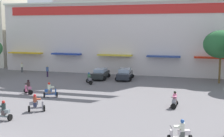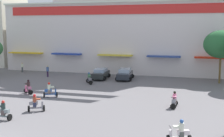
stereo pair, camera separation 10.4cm
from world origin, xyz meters
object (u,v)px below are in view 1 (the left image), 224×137
(scooter_rider_1, at_px, (3,112))
(scooter_rider_5, at_px, (89,79))
(scooter_rider_0, at_px, (50,91))
(pedestrian_1, at_px, (47,70))
(parked_car_1, at_px, (125,74))
(scooter_rider_4, at_px, (36,104))
(plaza_tree_1, at_px, (221,44))
(scooter_rider_8, at_px, (175,101))
(scooter_rider_2, at_px, (28,88))
(parked_car_0, at_px, (101,74))
(pedestrian_0, at_px, (22,67))
(scooter_rider_7, at_px, (180,133))

(scooter_rider_1, distance_m, scooter_rider_5, 16.32)
(scooter_rider_0, distance_m, pedestrian_1, 13.51)
(parked_car_1, bearing_deg, scooter_rider_4, -101.25)
(plaza_tree_1, relative_size, scooter_rider_8, 4.61)
(pedestrian_1, bearing_deg, scooter_rider_2, -71.91)
(plaza_tree_1, height_order, scooter_rider_0, plaza_tree_1)
(plaza_tree_1, relative_size, parked_car_1, 1.51)
(scooter_rider_4, bearing_deg, plaza_tree_1, 49.03)
(scooter_rider_2, distance_m, scooter_rider_5, 8.61)
(parked_car_0, relative_size, scooter_rider_0, 2.90)
(scooter_rider_0, relative_size, scooter_rider_5, 1.05)
(scooter_rider_0, xyz_separation_m, pedestrian_0, (-12.80, 14.69, 0.24))
(scooter_rider_5, relative_size, pedestrian_0, 0.94)
(parked_car_1, bearing_deg, parked_car_0, -174.56)
(pedestrian_0, bearing_deg, parked_car_0, -10.06)
(parked_car_1, xyz_separation_m, scooter_rider_7, (8.80, -21.50, -0.15))
(scooter_rider_2, relative_size, scooter_rider_7, 1.00)
(scooter_rider_0, height_order, scooter_rider_1, scooter_rider_1)
(parked_car_0, xyz_separation_m, pedestrian_0, (-14.26, 2.53, 0.14))
(scooter_rider_0, bearing_deg, plaza_tree_1, 37.33)
(scooter_rider_1, bearing_deg, scooter_rider_7, -4.08)
(scooter_rider_2, bearing_deg, parked_car_1, 55.94)
(scooter_rider_0, relative_size, scooter_rider_4, 1.03)
(pedestrian_1, bearing_deg, scooter_rider_8, -32.44)
(scooter_rider_4, xyz_separation_m, scooter_rider_8, (11.31, 4.63, -0.02))
(scooter_rider_0, relative_size, scooter_rider_2, 0.99)
(scooter_rider_4, bearing_deg, scooter_rider_5, 90.75)
(parked_car_1, bearing_deg, scooter_rider_8, -59.06)
(parked_car_1, height_order, scooter_rider_0, scooter_rider_0)
(scooter_rider_1, distance_m, scooter_rider_4, 3.15)
(plaza_tree_1, height_order, parked_car_1, plaza_tree_1)
(pedestrian_1, bearing_deg, scooter_rider_7, -45.63)
(scooter_rider_2, relative_size, scooter_rider_5, 1.06)
(plaza_tree_1, relative_size, pedestrian_0, 4.34)
(pedestrian_0, bearing_deg, pedestrian_1, -25.40)
(scooter_rider_5, distance_m, scooter_rider_7, 21.29)
(scooter_rider_1, xyz_separation_m, scooter_rider_4, (1.24, 2.89, -0.01))
(scooter_rider_1, distance_m, pedestrian_0, 26.17)
(scooter_rider_1, bearing_deg, parked_car_1, 76.98)
(scooter_rider_1, bearing_deg, scooter_rider_8, 30.95)
(parked_car_0, xyz_separation_m, pedestrian_1, (-8.10, -0.40, 0.20))
(parked_car_1, bearing_deg, scooter_rider_1, -103.02)
(parked_car_0, relative_size, scooter_rider_1, 2.90)
(pedestrian_1, bearing_deg, parked_car_0, 2.81)
(scooter_rider_0, distance_m, scooter_rider_2, 3.14)
(parked_car_0, bearing_deg, scooter_rider_8, -48.49)
(scooter_rider_1, xyz_separation_m, pedestrian_0, (-12.94, 22.74, 0.23))
(scooter_rider_2, relative_size, scooter_rider_8, 1.06)
(parked_car_1, relative_size, scooter_rider_0, 2.89)
(plaza_tree_1, xyz_separation_m, pedestrian_1, (-23.97, -1.46, -4.10))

